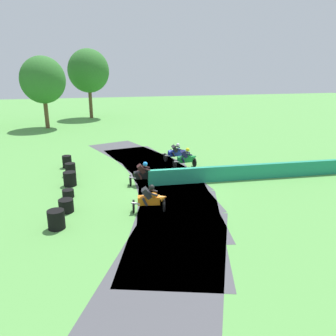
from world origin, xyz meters
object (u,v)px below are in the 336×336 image
(tire_stack_mid_b, at_px, (68,193))
(tire_stack_extra_a, at_px, (70,170))
(motorcycle_fourth_blue, at_px, (176,152))
(tire_stack_extra_b, at_px, (67,162))
(tire_stack_far, at_px, (70,179))
(tire_stack_mid_a, at_px, (66,206))
(motorcycle_chase_black, at_px, (144,174))
(motorcycle_lead_orange, at_px, (150,199))
(tire_stack_near, at_px, (56,219))
(motorcycle_trailing_green, at_px, (186,158))

(tire_stack_mid_b, bearing_deg, tire_stack_extra_a, 89.82)
(motorcycle_fourth_blue, height_order, tire_stack_extra_b, motorcycle_fourth_blue)
(tire_stack_far, bearing_deg, tire_stack_mid_a, -90.80)
(motorcycle_chase_black, distance_m, tire_stack_extra_a, 4.95)
(motorcycle_chase_black, bearing_deg, motorcycle_lead_orange, -95.55)
(motorcycle_fourth_blue, xyz_separation_m, tire_stack_near, (-7.55, -8.95, -0.23))
(motorcycle_fourth_blue, relative_size, tire_stack_mid_a, 2.48)
(motorcycle_chase_black, height_order, tire_stack_extra_b, motorcycle_chase_black)
(motorcycle_fourth_blue, distance_m, tire_stack_near, 11.71)
(tire_stack_mid_b, relative_size, tire_stack_extra_a, 0.74)
(motorcycle_lead_orange, bearing_deg, motorcycle_chase_black, 84.45)
(tire_stack_near, distance_m, tire_stack_mid_b, 3.53)
(motorcycle_trailing_green, xyz_separation_m, motorcycle_fourth_blue, (-0.19, 1.83, -0.03))
(tire_stack_near, bearing_deg, motorcycle_chase_black, 44.87)
(motorcycle_lead_orange, distance_m, tire_stack_far, 5.97)
(tire_stack_mid_a, distance_m, tire_stack_extra_a, 5.53)
(motorcycle_trailing_green, relative_size, tire_stack_far, 2.10)
(motorcycle_chase_black, height_order, tire_stack_mid_b, motorcycle_chase_black)
(motorcycle_chase_black, bearing_deg, tire_stack_far, 167.71)
(motorcycle_lead_orange, distance_m, tire_stack_mid_b, 4.74)
(tire_stack_far, relative_size, tire_stack_extra_a, 1.00)
(motorcycle_lead_orange, height_order, tire_stack_extra_b, motorcycle_lead_orange)
(tire_stack_extra_a, bearing_deg, motorcycle_trailing_green, -0.34)
(motorcycle_lead_orange, height_order, tire_stack_near, motorcycle_lead_orange)
(tire_stack_mid_b, height_order, tire_stack_extra_b, tire_stack_extra_b)
(motorcycle_chase_black, bearing_deg, tire_stack_extra_b, 133.20)
(motorcycle_lead_orange, relative_size, motorcycle_trailing_green, 1.01)
(tire_stack_near, distance_m, tire_stack_far, 5.33)
(motorcycle_trailing_green, height_order, tire_stack_mid_b, motorcycle_trailing_green)
(motorcycle_lead_orange, xyz_separation_m, tire_stack_mid_a, (-3.77, 0.98, -0.36))
(tire_stack_far, relative_size, tire_stack_extra_b, 1.00)
(tire_stack_far, height_order, tire_stack_extra_b, same)
(motorcycle_fourth_blue, relative_size, tire_stack_far, 2.12)
(tire_stack_far, bearing_deg, tire_stack_mid_b, -91.27)
(tire_stack_near, bearing_deg, motorcycle_fourth_blue, 49.85)
(tire_stack_near, xyz_separation_m, tire_stack_far, (0.36, 5.32, 0.00))
(motorcycle_lead_orange, bearing_deg, tire_stack_near, -170.86)
(tire_stack_mid_a, height_order, tire_stack_extra_b, tire_stack_extra_b)
(tire_stack_near, bearing_deg, motorcycle_trailing_green, 42.62)
(motorcycle_lead_orange, height_order, tire_stack_mid_b, motorcycle_lead_orange)
(motorcycle_fourth_blue, relative_size, tire_stack_extra_a, 2.12)
(motorcycle_lead_orange, height_order, motorcycle_fourth_blue, motorcycle_lead_orange)
(tire_stack_extra_b, bearing_deg, tire_stack_mid_b, -87.24)
(tire_stack_extra_a, bearing_deg, tire_stack_near, -92.67)
(motorcycle_lead_orange, relative_size, tire_stack_mid_b, 2.89)
(motorcycle_lead_orange, bearing_deg, tire_stack_extra_b, 115.49)
(tire_stack_mid_a, xyz_separation_m, tire_stack_far, (0.05, 3.68, 0.10))
(motorcycle_fourth_blue, bearing_deg, motorcycle_chase_black, -124.43)
(tire_stack_near, relative_size, tire_stack_mid_b, 1.35)
(motorcycle_lead_orange, distance_m, motorcycle_trailing_green, 7.43)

